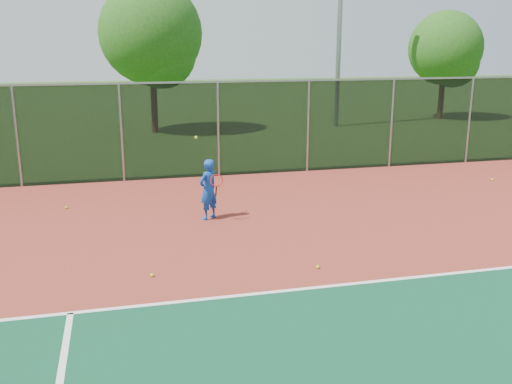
# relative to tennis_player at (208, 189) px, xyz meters

# --- Properties ---
(court_apron) EXTENTS (30.00, 20.00, 0.02)m
(court_apron) POSITION_rel_tennis_player_xyz_m (4.05, -5.48, -0.76)
(court_apron) COLOR maroon
(court_apron) RESTS_ON ground
(fence_back) EXTENTS (30.00, 0.06, 3.03)m
(fence_back) POSITION_rel_tennis_player_xyz_m (4.05, 4.52, 0.80)
(fence_back) COLOR black
(fence_back) RESTS_ON court_apron
(tennis_player) EXTENTS (0.65, 0.72, 2.05)m
(tennis_player) POSITION_rel_tennis_player_xyz_m (0.00, 0.00, 0.00)
(tennis_player) COLOR #1142A4
(tennis_player) RESTS_ON court_apron
(practice_ball_1) EXTENTS (0.07, 0.07, 0.07)m
(practice_ball_1) POSITION_rel_tennis_player_xyz_m (-3.47, 1.71, -0.71)
(practice_ball_1) COLOR #C1E11A
(practice_ball_1) RESTS_ON court_apron
(practice_ball_2) EXTENTS (0.07, 0.07, 0.07)m
(practice_ball_2) POSITION_rel_tennis_player_xyz_m (0.29, 2.37, -0.71)
(practice_ball_2) COLOR #C1E11A
(practice_ball_2) RESTS_ON court_apron
(practice_ball_3) EXTENTS (0.07, 0.07, 0.07)m
(practice_ball_3) POSITION_rel_tennis_player_xyz_m (1.53, -3.64, -0.71)
(practice_ball_3) COLOR #C1E11A
(practice_ball_3) RESTS_ON court_apron
(practice_ball_4) EXTENTS (0.07, 0.07, 0.07)m
(practice_ball_4) POSITION_rel_tennis_player_xyz_m (-1.59, -3.30, -0.71)
(practice_ball_4) COLOR #C1E11A
(practice_ball_4) RESTS_ON court_apron
(practice_ball_5) EXTENTS (0.07, 0.07, 0.07)m
(practice_ball_5) POSITION_rel_tennis_player_xyz_m (9.25, 1.83, -0.71)
(practice_ball_5) COLOR #C1E11A
(practice_ball_5) RESTS_ON court_apron
(tree_back_left) EXTENTS (4.75, 4.75, 6.98)m
(tree_back_left) POSITION_rel_tennis_player_xyz_m (-0.22, 14.22, 3.61)
(tree_back_left) COLOR #362113
(tree_back_left) RESTS_ON ground
(tree_back_mid) EXTENTS (4.01, 4.01, 5.89)m
(tree_back_mid) POSITION_rel_tennis_player_xyz_m (15.74, 15.50, 2.93)
(tree_back_mid) COLOR #362113
(tree_back_mid) RESTS_ON ground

